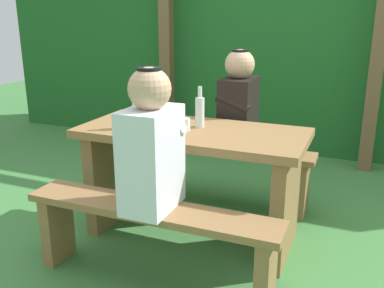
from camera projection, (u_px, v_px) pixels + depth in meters
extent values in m
plane|color=#417F3F|center=(192.00, 234.00, 2.86)|extent=(12.00, 12.00, 0.00)
cube|color=#1F5E24|center=(275.00, 40.00, 4.58)|extent=(6.40, 0.67, 2.28)
cube|color=brown|center=(167.00, 46.00, 4.49)|extent=(0.12, 0.12, 2.16)
cube|color=brown|center=(378.00, 53.00, 3.74)|extent=(0.12, 0.12, 2.16)
cube|color=olive|center=(192.00, 133.00, 2.65)|extent=(1.40, 0.64, 0.05)
cube|color=olive|center=(112.00, 175.00, 2.98)|extent=(0.08, 0.54, 0.68)
cube|color=olive|center=(285.00, 202.00, 2.54)|extent=(0.08, 0.54, 0.68)
cube|color=olive|center=(150.00, 210.00, 2.23)|extent=(1.40, 0.24, 0.04)
cube|color=olive|center=(58.00, 227.00, 2.52)|extent=(0.07, 0.22, 0.41)
cube|color=olive|center=(266.00, 274.00, 2.07)|extent=(0.07, 0.22, 0.41)
cube|color=olive|center=(221.00, 149.00, 3.24)|extent=(1.40, 0.24, 0.04)
cube|color=olive|center=(149.00, 166.00, 3.53)|extent=(0.07, 0.22, 0.41)
cube|color=olive|center=(302.00, 189.00, 3.08)|extent=(0.07, 0.22, 0.41)
cube|color=silver|center=(152.00, 160.00, 2.14)|extent=(0.22, 0.34, 0.52)
sphere|color=tan|center=(150.00, 89.00, 2.03)|extent=(0.21, 0.21, 0.21)
cylinder|color=black|center=(149.00, 70.00, 2.01)|extent=(0.12, 0.12, 0.02)
cylinder|color=silver|center=(164.00, 133.00, 2.23)|extent=(0.25, 0.07, 0.15)
cube|color=black|center=(238.00, 114.00, 3.11)|extent=(0.22, 0.34, 0.52)
sphere|color=tan|center=(240.00, 64.00, 3.00)|extent=(0.21, 0.21, 0.21)
cylinder|color=black|center=(240.00, 51.00, 2.98)|extent=(0.12, 0.12, 0.02)
cylinder|color=black|center=(233.00, 103.00, 2.95)|extent=(0.25, 0.07, 0.15)
cylinder|color=silver|center=(184.00, 124.00, 2.60)|extent=(0.07, 0.07, 0.08)
cylinder|color=silver|center=(200.00, 113.00, 2.66)|extent=(0.06, 0.06, 0.19)
cylinder|color=silver|center=(200.00, 92.00, 2.63)|extent=(0.03, 0.03, 0.07)
cylinder|color=silver|center=(137.00, 113.00, 2.64)|extent=(0.06, 0.06, 0.18)
cylinder|color=silver|center=(137.00, 93.00, 2.61)|extent=(0.03, 0.03, 0.06)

